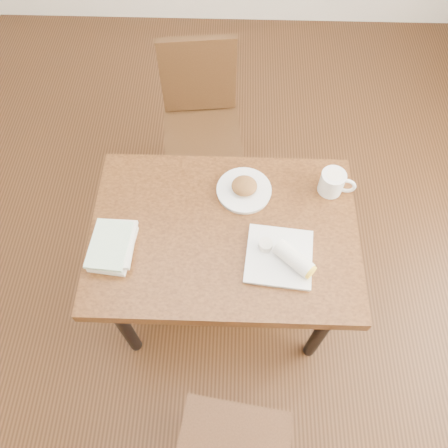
{
  "coord_description": "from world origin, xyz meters",
  "views": [
    {
      "loc": [
        0.03,
        -0.89,
        2.31
      ],
      "look_at": [
        0.0,
        0.0,
        0.8
      ],
      "focal_mm": 35.0,
      "sensor_mm": 36.0,
      "label": 1
    }
  ],
  "objects_px": {
    "table": "(224,241)",
    "book_stack": "(113,246)",
    "chair_far": "(201,115)",
    "plate_burrito": "(284,257)",
    "coffee_mug": "(333,182)",
    "plate_scone": "(244,189)"
  },
  "relations": [
    {
      "from": "plate_burrito",
      "to": "book_stack",
      "type": "bearing_deg",
      "value": 177.71
    },
    {
      "from": "table",
      "to": "chair_far",
      "type": "bearing_deg",
      "value": 100.34
    },
    {
      "from": "table",
      "to": "coffee_mug",
      "type": "relative_size",
      "value": 7.17
    },
    {
      "from": "plate_scone",
      "to": "book_stack",
      "type": "relative_size",
      "value": 1.0
    },
    {
      "from": "chair_far",
      "to": "coffee_mug",
      "type": "distance_m",
      "value": 0.91
    },
    {
      "from": "chair_far",
      "to": "plate_burrito",
      "type": "height_order",
      "value": "chair_far"
    },
    {
      "from": "chair_far",
      "to": "plate_burrito",
      "type": "relative_size",
      "value": 3.36
    },
    {
      "from": "plate_scone",
      "to": "plate_burrito",
      "type": "distance_m",
      "value": 0.36
    },
    {
      "from": "chair_far",
      "to": "coffee_mug",
      "type": "height_order",
      "value": "chair_far"
    },
    {
      "from": "coffee_mug",
      "to": "table",
      "type": "bearing_deg",
      "value": -154.59
    },
    {
      "from": "table",
      "to": "book_stack",
      "type": "xyz_separation_m",
      "value": [
        -0.44,
        -0.1,
        0.12
      ]
    },
    {
      "from": "coffee_mug",
      "to": "book_stack",
      "type": "xyz_separation_m",
      "value": [
        -0.9,
        -0.32,
        -0.03
      ]
    },
    {
      "from": "chair_far",
      "to": "plate_scone",
      "type": "xyz_separation_m",
      "value": [
        0.23,
        -0.65,
        0.23
      ]
    },
    {
      "from": "chair_far",
      "to": "coffee_mug",
      "type": "relative_size",
      "value": 6.17
    },
    {
      "from": "book_stack",
      "to": "chair_far",
      "type": "bearing_deg",
      "value": 73.14
    },
    {
      "from": "table",
      "to": "book_stack",
      "type": "distance_m",
      "value": 0.47
    },
    {
      "from": "table",
      "to": "plate_scone",
      "type": "bearing_deg",
      "value": 67.45
    },
    {
      "from": "table",
      "to": "plate_scone",
      "type": "distance_m",
      "value": 0.24
    },
    {
      "from": "coffee_mug",
      "to": "book_stack",
      "type": "distance_m",
      "value": 0.95
    },
    {
      "from": "chair_far",
      "to": "table",
      "type": "bearing_deg",
      "value": -79.66
    },
    {
      "from": "table",
      "to": "plate_burrito",
      "type": "bearing_deg",
      "value": -28.49
    },
    {
      "from": "plate_scone",
      "to": "chair_far",
      "type": "bearing_deg",
      "value": 109.91
    }
  ]
}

